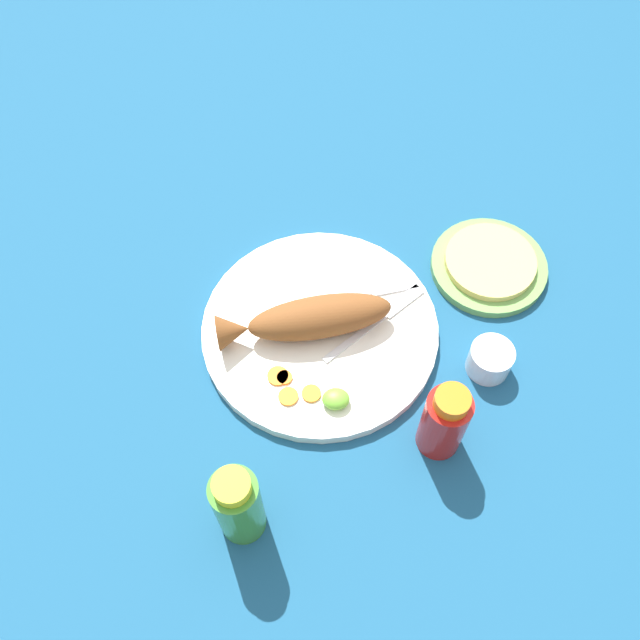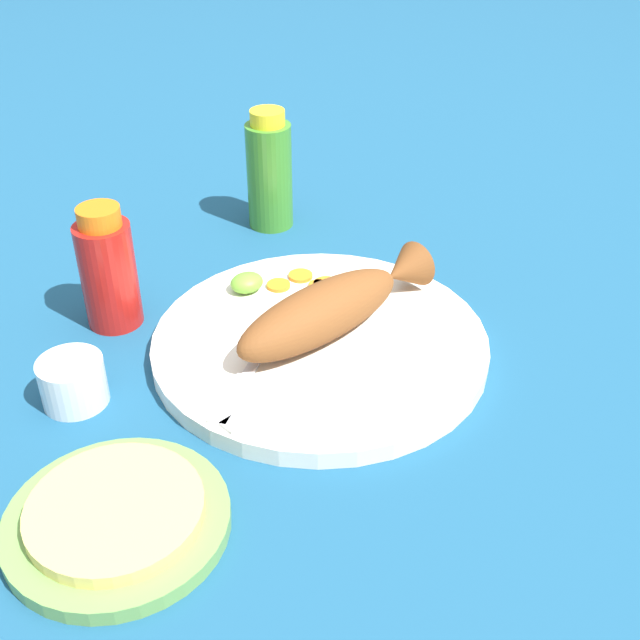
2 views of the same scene
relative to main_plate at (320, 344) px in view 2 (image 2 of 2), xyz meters
name	(u,v)px [view 2 (image 2 of 2)]	position (x,y,z in m)	size (l,w,h in m)	color
ground_plane	(320,351)	(0.00, 0.00, -0.01)	(4.00, 4.00, 0.00)	navy
main_plate	(320,344)	(0.00, 0.00, 0.00)	(0.34, 0.34, 0.02)	white
fried_fish	(332,307)	(-0.02, 0.00, 0.04)	(0.25, 0.10, 0.06)	brown
fork_near	(292,388)	(0.07, 0.06, 0.01)	(0.18, 0.05, 0.00)	silver
fork_far	(250,370)	(0.09, 0.01, 0.01)	(0.15, 0.13, 0.00)	silver
carrot_slice_near	(318,286)	(-0.05, -0.08, 0.01)	(0.02, 0.02, 0.00)	orange
carrot_slice_mid	(326,284)	(-0.06, -0.08, 0.01)	(0.03, 0.03, 0.00)	orange
carrot_slice_far	(300,276)	(-0.04, -0.11, 0.01)	(0.03, 0.03, 0.00)	orange
carrot_slice_extra	(278,285)	(-0.01, -0.10, 0.01)	(0.03, 0.03, 0.00)	orange
lime_wedge_main	(247,283)	(0.02, -0.12, 0.02)	(0.04, 0.03, 0.02)	#6BB233
hot_sauce_bottle_red	(108,270)	(0.15, -0.16, 0.05)	(0.06, 0.06, 0.13)	#B21914
hot_sauce_bottle_green	(269,172)	(-0.10, -0.27, 0.06)	(0.06, 0.06, 0.15)	#3D8428
salt_cup	(73,384)	(0.23, -0.06, 0.01)	(0.06, 0.06, 0.05)	silver
tortilla_plate	(118,522)	(0.26, 0.11, 0.00)	(0.17, 0.17, 0.01)	#6B9E4C
tortilla_stack	(115,510)	(0.26, 0.11, 0.01)	(0.14, 0.14, 0.01)	#E0C666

